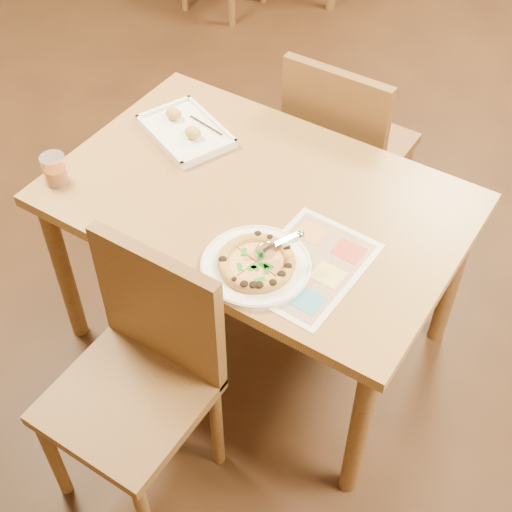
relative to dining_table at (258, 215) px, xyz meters
The scene contains 10 objects.
room 0.72m from the dining_table, ahead, with size 7.00×7.00×7.00m.
dining_table is the anchor object (origin of this frame).
chair_near 0.61m from the dining_table, 90.00° to the right, with size 0.42×0.42×0.47m.
chair_far 0.61m from the dining_table, 90.00° to the left, with size 0.42×0.42×0.47m.
plate 0.33m from the dining_table, 58.20° to the right, with size 0.32×0.32×0.02m, color white.
pizza 0.34m from the dining_table, 57.97° to the right, with size 0.23×0.23×0.03m.
pizza_cutter 0.35m from the dining_table, 46.87° to the right, with size 0.10×0.11×0.08m.
appetizer_tray 0.42m from the dining_table, 161.08° to the left, with size 0.38×0.33×0.06m.
glass_tumbler 0.66m from the dining_table, 153.14° to the right, with size 0.08×0.08×0.10m.
menu 0.35m from the dining_table, 31.58° to the right, with size 0.29×0.40×0.01m, color silver.
Camera 1 is at (0.91, -1.42, 2.24)m, focal length 50.00 mm.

